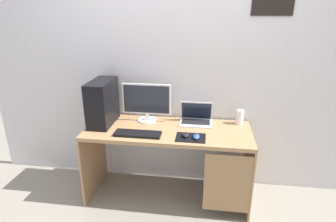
% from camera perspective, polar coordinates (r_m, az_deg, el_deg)
% --- Properties ---
extents(ground_plane, '(8.00, 8.00, 0.00)m').
position_cam_1_polar(ground_plane, '(3.03, 0.00, -16.47)').
color(ground_plane, gray).
extents(wall_back, '(4.00, 0.05, 2.60)m').
position_cam_1_polar(wall_back, '(2.83, 1.07, 9.84)').
color(wall_back, silver).
rests_on(wall_back, ground_plane).
extents(desk, '(1.55, 0.62, 0.73)m').
position_cam_1_polar(desk, '(2.71, 0.38, -6.50)').
color(desk, '#A37A51').
rests_on(desk, ground_plane).
extents(pc_tower, '(0.20, 0.43, 0.43)m').
position_cam_1_polar(pc_tower, '(2.79, -13.14, 1.69)').
color(pc_tower, black).
rests_on(pc_tower, desk).
extents(monitor, '(0.48, 0.20, 0.38)m').
position_cam_1_polar(monitor, '(2.79, -4.35, 1.76)').
color(monitor, white).
rests_on(monitor, desk).
extents(laptop, '(0.32, 0.22, 0.21)m').
position_cam_1_polar(laptop, '(2.80, 5.67, -1.58)').
color(laptop, silver).
rests_on(laptop, desk).
extents(speaker, '(0.07, 0.07, 0.14)m').
position_cam_1_polar(speaker, '(2.84, 14.33, -1.19)').
color(speaker, white).
rests_on(speaker, desk).
extents(keyboard, '(0.42, 0.14, 0.02)m').
position_cam_1_polar(keyboard, '(2.54, -6.17, -4.62)').
color(keyboard, black).
rests_on(keyboard, desk).
extents(mousepad, '(0.26, 0.20, 0.00)m').
position_cam_1_polar(mousepad, '(2.49, 4.62, -5.39)').
color(mousepad, black).
rests_on(mousepad, desk).
extents(mouse_left, '(0.06, 0.10, 0.03)m').
position_cam_1_polar(mouse_left, '(2.49, 3.61, -4.83)').
color(mouse_left, black).
rests_on(mouse_left, mousepad).
extents(mouse_right, '(0.06, 0.10, 0.03)m').
position_cam_1_polar(mouse_right, '(2.46, 5.78, -5.19)').
color(mouse_right, '#2D51B2').
rests_on(mouse_right, mousepad).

